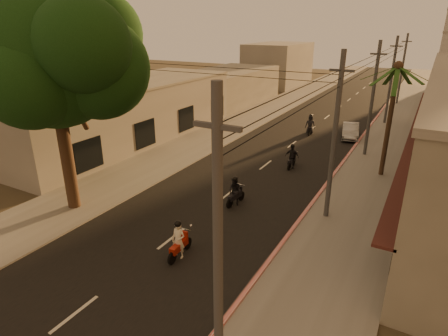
{
  "coord_description": "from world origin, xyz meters",
  "views": [
    {
      "loc": [
        10.22,
        -10.92,
        10.11
      ],
      "look_at": [
        -0.15,
        7.73,
        1.85
      ],
      "focal_mm": 30.0,
      "sensor_mm": 36.0,
      "label": 1
    }
  ],
  "objects_px": {
    "scooter_mid_b": "(292,157)",
    "scooter_far_a": "(310,125)",
    "palm_tree": "(397,73)",
    "parked_car": "(350,131)",
    "broadleaf_tree": "(59,58)",
    "scooter_mid_a": "(235,192)",
    "scooter_red": "(179,241)"
  },
  "relations": [
    {
      "from": "scooter_far_a",
      "to": "scooter_mid_b",
      "type": "bearing_deg",
      "value": -93.89
    },
    {
      "from": "scooter_red",
      "to": "parked_car",
      "type": "distance_m",
      "value": 23.91
    },
    {
      "from": "broadleaf_tree",
      "to": "scooter_mid_a",
      "type": "distance_m",
      "value": 11.84
    },
    {
      "from": "scooter_red",
      "to": "parked_car",
      "type": "bearing_deg",
      "value": 79.83
    },
    {
      "from": "scooter_mid_a",
      "to": "scooter_mid_b",
      "type": "height_order",
      "value": "scooter_mid_b"
    },
    {
      "from": "scooter_mid_b",
      "to": "scooter_far_a",
      "type": "distance_m",
      "value": 9.72
    },
    {
      "from": "palm_tree",
      "to": "parked_car",
      "type": "distance_m",
      "value": 11.52
    },
    {
      "from": "broadleaf_tree",
      "to": "parked_car",
      "type": "relative_size",
      "value": 2.79
    },
    {
      "from": "scooter_mid_b",
      "to": "scooter_red",
      "type": "bearing_deg",
      "value": -96.42
    },
    {
      "from": "broadleaf_tree",
      "to": "palm_tree",
      "type": "xyz_separation_m",
      "value": [
        14.61,
        13.86,
        -1.33
      ]
    },
    {
      "from": "broadleaf_tree",
      "to": "palm_tree",
      "type": "bearing_deg",
      "value": 43.48
    },
    {
      "from": "parked_car",
      "to": "broadleaf_tree",
      "type": "bearing_deg",
      "value": -127.13
    },
    {
      "from": "scooter_mid_a",
      "to": "parked_car",
      "type": "bearing_deg",
      "value": 86.22
    },
    {
      "from": "palm_tree",
      "to": "parked_car",
      "type": "bearing_deg",
      "value": 114.46
    },
    {
      "from": "scooter_mid_a",
      "to": "scooter_far_a",
      "type": "distance_m",
      "value": 17.13
    },
    {
      "from": "parked_car",
      "to": "scooter_far_a",
      "type": "bearing_deg",
      "value": 177.5
    },
    {
      "from": "broadleaf_tree",
      "to": "scooter_far_a",
      "type": "distance_m",
      "value": 24.22
    },
    {
      "from": "scooter_mid_a",
      "to": "parked_car",
      "type": "height_order",
      "value": "scooter_mid_a"
    },
    {
      "from": "broadleaf_tree",
      "to": "scooter_mid_a",
      "type": "xyz_separation_m",
      "value": [
        7.64,
        4.81,
        -7.65
      ]
    },
    {
      "from": "palm_tree",
      "to": "scooter_red",
      "type": "bearing_deg",
      "value": -114.07
    },
    {
      "from": "scooter_mid_b",
      "to": "scooter_far_a",
      "type": "bearing_deg",
      "value": 95.29
    },
    {
      "from": "broadleaf_tree",
      "to": "scooter_red",
      "type": "height_order",
      "value": "broadleaf_tree"
    },
    {
      "from": "scooter_mid_b",
      "to": "parked_car",
      "type": "height_order",
      "value": "scooter_mid_b"
    },
    {
      "from": "scooter_mid_a",
      "to": "scooter_red",
      "type": "bearing_deg",
      "value": -81.83
    },
    {
      "from": "scooter_mid_a",
      "to": "scooter_mid_b",
      "type": "bearing_deg",
      "value": 89.41
    },
    {
      "from": "palm_tree",
      "to": "parked_car",
      "type": "relative_size",
      "value": 1.89
    },
    {
      "from": "broadleaf_tree",
      "to": "scooter_mid_a",
      "type": "relative_size",
      "value": 6.54
    },
    {
      "from": "broadleaf_tree",
      "to": "scooter_far_a",
      "type": "height_order",
      "value": "broadleaf_tree"
    },
    {
      "from": "scooter_red",
      "to": "scooter_mid_b",
      "type": "relative_size",
      "value": 1.03
    },
    {
      "from": "parked_car",
      "to": "scooter_red",
      "type": "bearing_deg",
      "value": -108.49
    },
    {
      "from": "scooter_red",
      "to": "scooter_mid_a",
      "type": "distance_m",
      "value": 6.03
    },
    {
      "from": "scooter_mid_b",
      "to": "scooter_far_a",
      "type": "relative_size",
      "value": 0.95
    }
  ]
}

